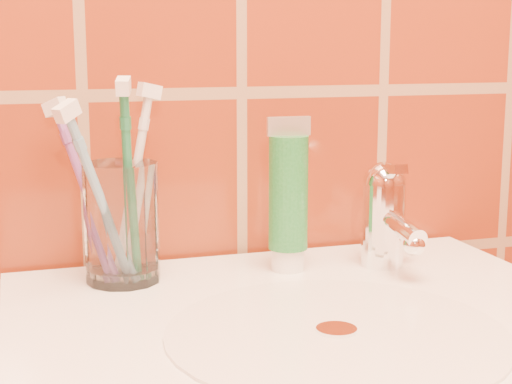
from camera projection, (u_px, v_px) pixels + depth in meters
name	position (u px, v px, depth m)	size (l,w,h in m)	color
glass_tumbler	(122.00, 223.00, 0.82)	(0.08, 0.08, 0.13)	white
toothpaste_tube	(288.00, 200.00, 0.86)	(0.05, 0.04, 0.17)	white
faucet	(385.00, 211.00, 0.88)	(0.05, 0.11, 0.12)	white
toothbrush_0	(101.00, 199.00, 0.78)	(0.09, 0.07, 0.20)	#6A9BBD
toothbrush_1	(129.00, 185.00, 0.79)	(0.03, 0.06, 0.22)	#1E7145
toothbrush_2	(134.00, 183.00, 0.84)	(0.06, 0.04, 0.21)	silver
toothbrush_3	(87.00, 193.00, 0.82)	(0.08, 0.07, 0.20)	#784594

